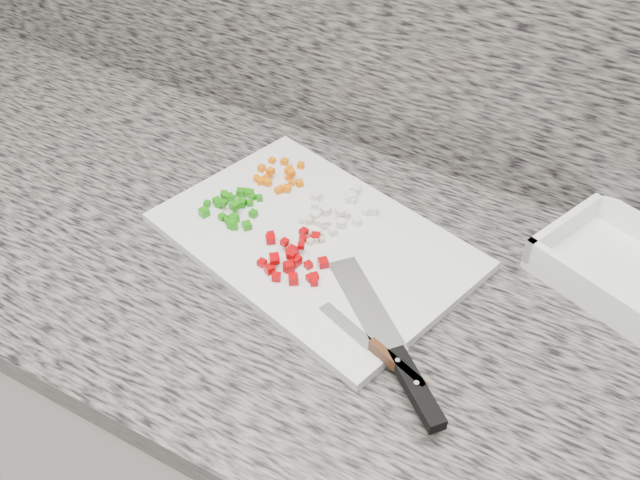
# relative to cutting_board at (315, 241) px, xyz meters

# --- Properties ---
(cabinet) EXTENTS (3.92, 0.62, 0.86)m
(cabinet) POSITION_rel_cutting_board_xyz_m (0.05, -0.04, -0.48)
(cabinet) COLOR white
(cabinet) RESTS_ON ground
(countertop) EXTENTS (3.96, 0.64, 0.04)m
(countertop) POSITION_rel_cutting_board_xyz_m (0.05, -0.04, -0.03)
(countertop) COLOR #68645C
(countertop) RESTS_ON cabinet
(cutting_board) EXTENTS (0.49, 0.39, 0.01)m
(cutting_board) POSITION_rel_cutting_board_xyz_m (0.00, 0.00, 0.00)
(cutting_board) COLOR silver
(cutting_board) RESTS_ON countertop
(carrot_pile) EXTENTS (0.08, 0.08, 0.02)m
(carrot_pile) POSITION_rel_cutting_board_xyz_m (-0.12, 0.09, 0.01)
(carrot_pile) COLOR orange
(carrot_pile) RESTS_ON cutting_board
(onion_pile) EXTENTS (0.10, 0.11, 0.02)m
(onion_pile) POSITION_rel_cutting_board_xyz_m (0.01, 0.07, 0.01)
(onion_pile) COLOR silver
(onion_pile) RESTS_ON cutting_board
(green_pepper_pile) EXTENTS (0.09, 0.09, 0.02)m
(green_pepper_pile) POSITION_rel_cutting_board_xyz_m (-0.13, -0.01, 0.01)
(green_pepper_pile) COLOR #1B7B0B
(green_pepper_pile) RESTS_ON cutting_board
(red_pepper_pile) EXTENTS (0.11, 0.11, 0.02)m
(red_pepper_pile) POSITION_rel_cutting_board_xyz_m (-0.00, -0.06, 0.01)
(red_pepper_pile) COLOR #A70206
(red_pepper_pile) RESTS_ON cutting_board
(garlic_pile) EXTENTS (0.06, 0.05, 0.01)m
(garlic_pile) POSITION_rel_cutting_board_xyz_m (-0.01, 0.01, 0.01)
(garlic_pile) COLOR beige
(garlic_pile) RESTS_ON cutting_board
(chef_knife) EXTENTS (0.24, 0.21, 0.02)m
(chef_knife) POSITION_rel_cutting_board_xyz_m (0.19, -0.14, 0.01)
(chef_knife) COLOR silver
(chef_knife) RESTS_ON cutting_board
(paring_knife) EXTENTS (0.17, 0.07, 0.02)m
(paring_knife) POSITION_rel_cutting_board_xyz_m (0.18, -0.15, 0.01)
(paring_knife) COLOR silver
(paring_knife) RESTS_ON cutting_board
(tray) EXTENTS (0.28, 0.24, 0.05)m
(tray) POSITION_rel_cutting_board_xyz_m (0.41, 0.14, 0.01)
(tray) COLOR white
(tray) RESTS_ON countertop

